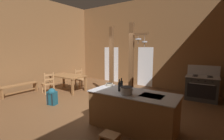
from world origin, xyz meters
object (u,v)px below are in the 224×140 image
(dining_table, at_px, (67,77))
(bottle_tall_on_counter, at_px, (121,85))
(stove_range, at_px, (202,88))
(mixing_bowl_on_counter, at_px, (109,84))
(ladderback_chair_near_window, at_px, (80,79))
(ladderback_chair_by_post, at_px, (48,83))
(backpack, at_px, (52,96))
(stockpot_on_counter, at_px, (126,91))
(kitchen_island, at_px, (133,110))
(bench_along_left_wall, at_px, (19,87))
(bottle_short_on_counter, at_px, (119,87))
(step_stool, at_px, (110,140))

(dining_table, relative_size, bottle_tall_on_counter, 5.72)
(stove_range, height_order, mixing_bowl_on_counter, stove_range)
(ladderback_chair_near_window, distance_m, ladderback_chair_by_post, 1.61)
(backpack, relative_size, stockpot_on_counter, 1.67)
(kitchen_island, xyz_separation_m, ladderback_chair_by_post, (-4.55, 0.62, -0.01))
(stove_range, distance_m, backpack, 5.66)
(dining_table, xyz_separation_m, ladderback_chair_by_post, (-0.34, -0.80, -0.20))
(dining_table, bearing_deg, stockpot_on_counter, -21.63)
(backpack, bearing_deg, stove_range, 40.63)
(stove_range, distance_m, stockpot_on_counter, 3.98)
(dining_table, distance_m, ladderback_chair_near_window, 0.78)
(bench_along_left_wall, distance_m, bottle_short_on_counter, 5.13)
(step_stool, bearing_deg, stockpot_on_counter, 95.05)
(backpack, distance_m, mixing_bowl_on_counter, 2.36)
(step_stool, distance_m, bottle_tall_on_counter, 1.47)
(ladderback_chair_near_window, relative_size, bench_along_left_wall, 0.61)
(bench_along_left_wall, xyz_separation_m, bottle_short_on_counter, (5.08, 0.12, 0.74))
(stove_range, distance_m, bottle_tall_on_counter, 3.80)
(backpack, bearing_deg, bottle_tall_on_counter, 5.68)
(step_stool, distance_m, bottle_short_on_counter, 1.30)
(mixing_bowl_on_counter, height_order, bottle_short_on_counter, bottle_short_on_counter)
(mixing_bowl_on_counter, height_order, bottle_tall_on_counter, bottle_tall_on_counter)
(mixing_bowl_on_counter, bearing_deg, bottle_short_on_counter, -31.07)
(mixing_bowl_on_counter, bearing_deg, ladderback_chair_near_window, 149.26)
(stove_range, xyz_separation_m, dining_table, (-5.36, -2.11, 0.17))
(ladderback_chair_by_post, bearing_deg, step_stool, -19.50)
(ladderback_chair_near_window, xyz_separation_m, bottle_short_on_counter, (3.80, -2.26, 0.59))
(bottle_short_on_counter, bearing_deg, step_stool, -68.79)
(stove_range, relative_size, bottle_tall_on_counter, 4.44)
(kitchen_island, bearing_deg, ladderback_chair_by_post, 172.25)
(stockpot_on_counter, height_order, mixing_bowl_on_counter, stockpot_on_counter)
(kitchen_island, xyz_separation_m, bench_along_left_wall, (-5.42, -0.20, -0.15))
(stove_range, xyz_separation_m, ladderback_chair_near_window, (-5.30, -1.35, -0.03))
(bench_along_left_wall, height_order, bottle_short_on_counter, bottle_short_on_counter)
(bottle_short_on_counter, bearing_deg, stove_range, 67.45)
(kitchen_island, xyz_separation_m, stockpot_on_counter, (-0.06, -0.23, 0.55))
(stockpot_on_counter, bearing_deg, backpack, 178.68)
(ladderback_chair_near_window, bearing_deg, backpack, -66.63)
(kitchen_island, height_order, ladderback_chair_by_post, ladderback_chair_by_post)
(step_stool, relative_size, ladderback_chair_by_post, 0.40)
(ladderback_chair_near_window, relative_size, stockpot_on_counter, 2.65)
(dining_table, height_order, ladderback_chair_near_window, ladderback_chair_near_window)
(dining_table, height_order, bottle_tall_on_counter, bottle_tall_on_counter)
(kitchen_island, relative_size, dining_table, 1.29)
(kitchen_island, height_order, bench_along_left_wall, kitchen_island)
(step_stool, distance_m, bench_along_left_wall, 5.49)
(ladderback_chair_by_post, bearing_deg, stove_range, 27.02)
(mixing_bowl_on_counter, bearing_deg, stove_range, 57.89)
(dining_table, xyz_separation_m, mixing_bowl_on_counter, (3.30, -1.17, 0.31))
(bench_along_left_wall, height_order, stockpot_on_counter, stockpot_on_counter)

